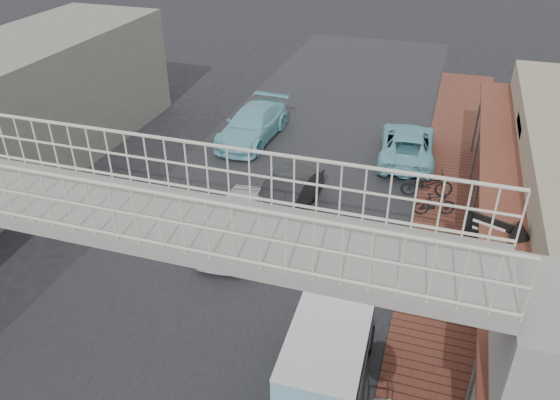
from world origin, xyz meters
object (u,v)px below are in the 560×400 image
Objects in this scene: angkot_far at (252,125)px; arrow_sign at (520,246)px; white_hatchback at (235,224)px; angkot_van at (329,348)px; dark_sedan at (286,197)px; motorcycle_near at (427,184)px; angkot_curb at (407,144)px; motorcycle_far at (435,204)px.

angkot_far is 1.58× the size of arrow_sign.
white_hatchback is 0.83× the size of angkot_far.
white_hatchback is at bearing 129.45° from angkot_van.
dark_sedan is at bearing -56.39° from angkot_far.
white_hatchback is 2.18× the size of motorcycle_near.
angkot_curb is 12.99m from angkot_van.
dark_sedan reaches higher than motorcycle_near.
motorcycle_far is 5.96m from arrow_sign.
angkot_curb is at bearing 3.87° from angkot_far.
dark_sedan is 1.04× the size of angkot_van.
arrow_sign is (4.03, 3.41, 1.47)m from angkot_van.
white_hatchback is 2.83× the size of motorcycle_far.
angkot_far is (-7.05, -0.13, 0.05)m from angkot_curb.
white_hatchback is 9.33m from angkot_curb.
motorcycle_far is at bearing 23.95° from white_hatchback.
dark_sedan is at bearing 112.69° from angkot_van.
angkot_far reaches higher than angkot_curb.
angkot_curb is at bearing 0.48° from motorcycle_far.
arrow_sign is at bearing -38.61° from angkot_far.
white_hatchback is at bearing 117.11° from motorcycle_near.
motorcycle_near is 7.21m from arrow_sign.
motorcycle_far is at bearing 104.07° from angkot_curb.
motorcycle_far is (0.39, -1.29, -0.06)m from motorcycle_near.
arrow_sign is (2.14, -5.13, 2.14)m from motorcycle_far.
arrow_sign reaches higher than angkot_curb.
arrow_sign is at bearing 106.33° from angkot_curb.
dark_sedan is 6.60m from angkot_far.
angkot_far is at bearing 45.15° from motorcycle_far.
white_hatchback is at bearing -169.74° from arrow_sign.
dark_sedan is 5.46m from motorcycle_near.
arrow_sign reaches higher than motorcycle_near.
white_hatchback is 7.61m from motorcycle_near.
angkot_van is at bearing -54.90° from white_hatchback.
angkot_curb is 2.54× the size of motorcycle_near.
angkot_curb is at bearing 53.37° from white_hatchback.
arrow_sign reaches higher than motorcycle_far.
angkot_van is (6.65, -12.85, 0.49)m from angkot_far.
motorcycle_near is (1.50, 9.83, -0.62)m from angkot_van.
angkot_far is 8.69m from motorcycle_near.
white_hatchback is 1.01× the size of dark_sedan.
arrow_sign is at bearing -175.37° from motorcycle_far.
white_hatchback is 1.06× the size of angkot_van.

